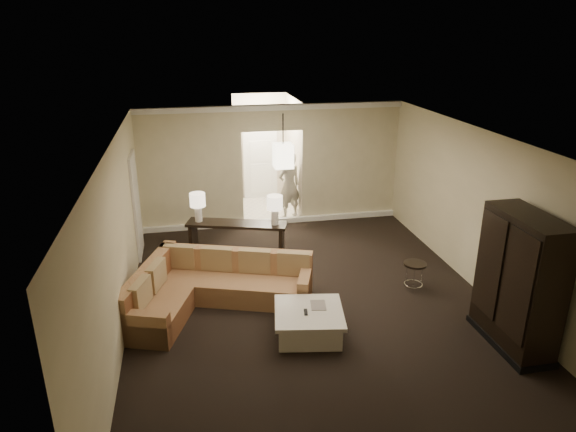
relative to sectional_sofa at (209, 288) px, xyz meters
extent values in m
plane|color=black|center=(1.70, -0.43, -0.32)|extent=(8.00, 8.00, 0.00)
cube|color=beige|center=(1.70, 3.57, 1.08)|extent=(6.00, 0.04, 2.80)
cube|color=beige|center=(1.70, -4.43, 1.08)|extent=(6.00, 0.04, 2.80)
cube|color=beige|center=(-1.30, -0.43, 1.08)|extent=(0.04, 8.00, 2.80)
cube|color=beige|center=(4.70, -0.43, 1.08)|extent=(0.04, 8.00, 2.80)
cube|color=white|center=(1.70, -0.43, 2.48)|extent=(6.00, 8.00, 0.02)
cube|color=white|center=(1.70, 3.52, 2.41)|extent=(6.00, 0.10, 0.12)
cube|color=white|center=(1.70, 3.52, -0.26)|extent=(6.00, 0.10, 0.12)
cube|color=white|center=(-1.27, 2.37, 0.73)|extent=(0.05, 0.90, 2.10)
cube|color=beige|center=(1.70, 4.57, -0.32)|extent=(1.40, 2.00, 0.01)
cube|color=beige|center=(1.00, 4.57, 1.08)|extent=(0.04, 2.00, 2.80)
cube|color=beige|center=(2.40, 4.57, 1.08)|extent=(0.04, 2.00, 2.80)
cube|color=beige|center=(1.70, 5.57, 1.08)|extent=(1.40, 0.04, 2.80)
cube|color=white|center=(1.70, 5.54, 0.73)|extent=(0.90, 0.05, 2.10)
cube|color=brown|center=(0.40, 0.17, -0.13)|extent=(2.81, 1.65, 0.38)
cube|color=brown|center=(-0.83, -0.50, -0.13)|extent=(1.18, 1.46, 0.38)
cube|color=brown|center=(0.50, 0.45, 0.26)|extent=(2.62, 1.09, 0.41)
cube|color=brown|center=(-0.96, 0.03, 0.26)|extent=(0.91, 2.11, 0.41)
cube|color=brown|center=(1.59, -0.24, -0.04)|extent=(0.44, 0.82, 0.56)
cube|color=brown|center=(-1.01, -1.01, -0.04)|extent=(0.82, 0.44, 0.56)
cube|color=#A38057|center=(-0.45, 0.73, 0.28)|extent=(0.57, 0.32, 0.41)
cube|color=#A38057|center=(0.19, 0.51, 0.28)|extent=(0.57, 0.32, 0.41)
cube|color=#A38057|center=(0.82, 0.29, 0.28)|extent=(0.57, 0.32, 0.41)
cube|color=#A38057|center=(1.46, 0.07, 0.28)|extent=(0.57, 0.32, 0.41)
cube|color=#A38057|center=(-0.83, 0.08, 0.28)|extent=(0.31, 0.56, 0.41)
cube|color=#A38057|center=(-1.04, -0.52, 0.28)|extent=(0.31, 0.56, 0.41)
cube|color=white|center=(1.43, -1.19, -0.15)|extent=(1.06, 1.06, 0.35)
cube|color=white|center=(1.43, -1.19, 0.06)|extent=(1.18, 1.18, 0.06)
cube|color=black|center=(1.37, -1.23, 0.10)|extent=(0.08, 0.17, 0.02)
cube|color=beige|center=(1.61, -1.06, 0.09)|extent=(0.27, 0.34, 0.01)
cube|color=black|center=(0.66, 1.76, 0.42)|extent=(2.02, 1.03, 0.05)
cube|color=black|center=(-0.19, 2.04, 0.04)|extent=(0.19, 0.41, 0.72)
cube|color=black|center=(1.52, 1.49, 0.04)|extent=(0.19, 0.41, 0.72)
cube|color=black|center=(0.66, 1.76, -0.21)|extent=(1.93, 0.96, 0.04)
cube|color=black|center=(4.30, -1.99, 0.69)|extent=(0.56, 1.35, 2.03)
cube|color=black|center=(4.01, -2.33, 0.84)|extent=(0.03, 0.60, 1.54)
cube|color=black|center=(4.01, -1.65, 0.84)|extent=(0.03, 0.60, 1.54)
cube|color=black|center=(4.30, -1.99, -0.27)|extent=(0.60, 1.41, 0.10)
cylinder|color=black|center=(3.60, -0.14, 0.16)|extent=(0.40, 0.40, 0.04)
torus|color=silver|center=(3.60, -0.14, -0.23)|extent=(0.33, 0.33, 0.02)
cylinder|color=silver|center=(3.76, -0.13, -0.08)|extent=(0.02, 0.02, 0.48)
cylinder|color=silver|center=(3.52, -0.02, -0.08)|extent=(0.02, 0.02, 0.48)
cylinder|color=silver|center=(3.54, -0.28, -0.08)|extent=(0.02, 0.02, 0.48)
cylinder|color=white|center=(-0.07, 1.99, 0.60)|extent=(0.14, 0.14, 0.32)
cylinder|color=beige|center=(-0.07, 1.99, 0.89)|extent=(0.31, 0.31, 0.27)
cylinder|color=white|center=(1.39, 1.53, 0.60)|extent=(0.14, 0.14, 0.32)
cylinder|color=beige|center=(1.39, 1.53, 0.89)|extent=(0.31, 0.31, 0.27)
cylinder|color=black|center=(1.70, 2.27, 2.18)|extent=(0.02, 0.02, 0.60)
cube|color=#FFEFC6|center=(1.70, 2.27, 1.63)|extent=(0.38, 0.38, 0.48)
imported|color=beige|center=(2.15, 3.87, 0.57)|extent=(0.76, 0.63, 1.79)
camera|label=1|loc=(-0.19, -7.70, 4.11)|focal=32.00mm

